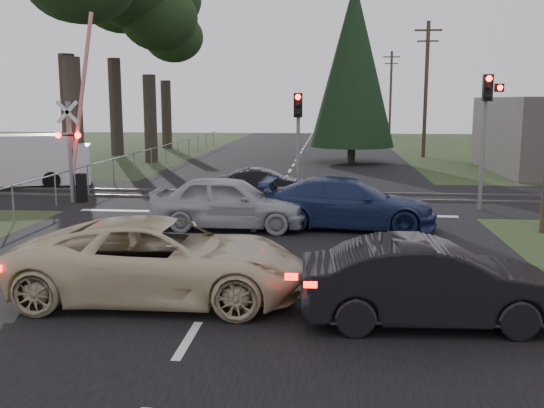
# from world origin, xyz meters

# --- Properties ---
(ground) EXTENTS (120.00, 120.00, 0.00)m
(ground) POSITION_xyz_m (0.00, 0.00, 0.00)
(ground) COLOR #283E1C
(ground) RESTS_ON ground
(road) EXTENTS (14.00, 100.00, 0.01)m
(road) POSITION_xyz_m (0.00, 10.00, 0.01)
(road) COLOR black
(road) RESTS_ON ground
(rail_corridor) EXTENTS (120.00, 8.00, 0.01)m
(rail_corridor) POSITION_xyz_m (0.00, 12.00, 0.01)
(rail_corridor) COLOR black
(rail_corridor) RESTS_ON ground
(stop_line) EXTENTS (13.00, 0.35, 0.00)m
(stop_line) POSITION_xyz_m (0.00, 8.20, 0.01)
(stop_line) COLOR silver
(stop_line) RESTS_ON ground
(rail_near) EXTENTS (120.00, 0.12, 0.10)m
(rail_near) POSITION_xyz_m (0.00, 11.20, 0.05)
(rail_near) COLOR #59544C
(rail_near) RESTS_ON ground
(rail_far) EXTENTS (120.00, 0.12, 0.10)m
(rail_far) POSITION_xyz_m (0.00, 12.80, 0.05)
(rail_far) COLOR #59544C
(rail_far) RESTS_ON ground
(crossing_signal) EXTENTS (1.62, 0.38, 6.96)m
(crossing_signal) POSITION_xyz_m (-7.27, 9.79, 2.06)
(crossing_signal) COLOR slate
(crossing_signal) RESTS_ON ground
(traffic_signal_right) EXTENTS (0.68, 0.48, 4.70)m
(traffic_signal_right) POSITION_xyz_m (7.55, 9.47, 3.31)
(traffic_signal_right) COLOR slate
(traffic_signal_right) RESTS_ON ground
(traffic_signal_center) EXTENTS (0.32, 0.48, 4.10)m
(traffic_signal_center) POSITION_xyz_m (1.00, 10.68, 2.81)
(traffic_signal_center) COLOR slate
(traffic_signal_center) RESTS_ON ground
(utility_pole_mid) EXTENTS (1.80, 0.26, 9.00)m
(utility_pole_mid) POSITION_xyz_m (8.50, 30.00, 4.73)
(utility_pole_mid) COLOR #4C3D2D
(utility_pole_mid) RESTS_ON ground
(utility_pole_far) EXTENTS (1.80, 0.26, 9.00)m
(utility_pole_far) POSITION_xyz_m (8.50, 55.00, 4.73)
(utility_pole_far) COLOR #4C3D2D
(utility_pole_far) RESTS_ON ground
(euc_tree_c) EXTENTS (6.00, 6.00, 13.20)m
(euc_tree_c) POSITION_xyz_m (-9.00, 25.00, 9.51)
(euc_tree_c) COLOR #473D33
(euc_tree_c) RESTS_ON ground
(euc_tree_e) EXTENTS (6.00, 6.00, 13.20)m
(euc_tree_e) POSITION_xyz_m (-11.00, 36.00, 9.51)
(euc_tree_e) COLOR #473D33
(euc_tree_e) RESTS_ON ground
(conifer_tree) EXTENTS (5.20, 5.20, 11.00)m
(conifer_tree) POSITION_xyz_m (3.50, 26.00, 5.99)
(conifer_tree) COLOR #473D33
(conifer_tree) RESTS_ON ground
(fence_left) EXTENTS (0.10, 36.00, 1.20)m
(fence_left) POSITION_xyz_m (-7.80, 22.50, 0.00)
(fence_left) COLOR slate
(fence_left) RESTS_ON ground
(cream_coupe) EXTENTS (5.71, 2.75, 1.57)m
(cream_coupe) POSITION_xyz_m (-0.98, -1.00, 0.79)
(cream_coupe) COLOR beige
(cream_coupe) RESTS_ON ground
(dark_hatchback) EXTENTS (4.53, 1.79, 1.47)m
(dark_hatchback) POSITION_xyz_m (4.00, -1.87, 0.73)
(dark_hatchback) COLOR black
(dark_hatchback) RESTS_ON ground
(silver_car) EXTENTS (4.75, 1.99, 1.61)m
(silver_car) POSITION_xyz_m (-0.78, 5.63, 0.80)
(silver_car) COLOR #A9ACB1
(silver_car) RESTS_ON ground
(blue_sedan) EXTENTS (5.36, 2.48, 1.52)m
(blue_sedan) POSITION_xyz_m (2.79, 6.06, 0.76)
(blue_sedan) COLOR navy
(blue_sedan) RESTS_ON ground
(dark_car_far) EXTENTS (3.67, 1.48, 1.19)m
(dark_car_far) POSITION_xyz_m (-0.37, 11.25, 0.59)
(dark_car_far) COLOR black
(dark_car_far) RESTS_ON ground
(white_van) EXTENTS (6.31, 4.00, 2.32)m
(white_van) POSITION_xyz_m (-11.46, 13.66, 1.18)
(white_van) COLOR white
(white_van) RESTS_ON ground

